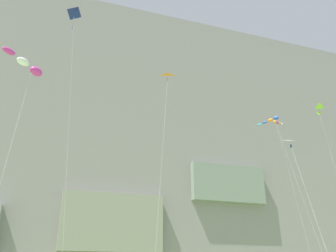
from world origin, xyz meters
name	(u,v)px	position (x,y,z in m)	size (l,w,h in m)	color
cliff_face	(104,154)	(0.00, 69.45, 27.99)	(180.00, 33.95, 56.05)	gray
kite_delta_high_right	(167,82)	(0.48, 26.18, 22.88)	(3.66, 5.21, 23.75)	orange
kite_windsock_low_left	(24,63)	(-13.33, 18.16, 17.66)	(3.92, 5.09, 18.15)	#CC3399
kite_diamond_mid_right	(74,20)	(-10.12, 29.07, 30.79)	(2.62, 4.61, 32.95)	navy
kite_delta_high_center	(294,149)	(12.14, 21.29, 14.67)	(2.49, 6.22, 15.43)	white
kite_windsock_mid_center	(277,123)	(23.95, 39.19, 26.34)	(2.73, 6.29, 26.84)	orange
kite_delta_low_right	(316,117)	(20.17, 26.20, 21.45)	(2.90, 2.40, 22.14)	#8CCC33
kite_windsock_far_left	(271,121)	(19.50, 34.64, 24.33)	(2.44, 8.99, 24.75)	blue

